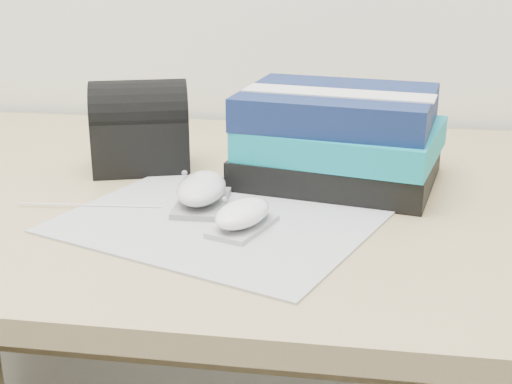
% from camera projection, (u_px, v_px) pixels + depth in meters
% --- Properties ---
extents(desk, '(1.60, 0.80, 0.73)m').
position_uv_depth(desk, '(325.00, 318.00, 1.14)').
color(desk, tan).
rests_on(desk, ground).
extents(mousepad, '(0.45, 0.40, 0.00)m').
position_uv_depth(mousepad, '(217.00, 222.00, 0.90)').
color(mousepad, gray).
rests_on(mousepad, desk).
extents(mouse_rear, '(0.07, 0.12, 0.05)m').
position_uv_depth(mouse_rear, '(201.00, 191.00, 0.94)').
color(mouse_rear, gray).
rests_on(mouse_rear, mousepad).
extents(mouse_front, '(0.08, 0.11, 0.04)m').
position_uv_depth(mouse_front, '(243.00, 215.00, 0.86)').
color(mouse_front, '#AAAAAD').
rests_on(mouse_front, mousepad).
extents(usb_cable, '(0.19, 0.02, 0.00)m').
position_uv_depth(usb_cable, '(90.00, 205.00, 0.94)').
color(usb_cable, white).
rests_on(usb_cable, mousepad).
extents(book_stack, '(0.31, 0.27, 0.14)m').
position_uv_depth(book_stack, '(339.00, 137.00, 1.03)').
color(book_stack, black).
rests_on(book_stack, desk).
extents(pouch, '(0.17, 0.14, 0.14)m').
position_uv_depth(pouch, '(140.00, 127.00, 1.08)').
color(pouch, black).
rests_on(pouch, desk).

